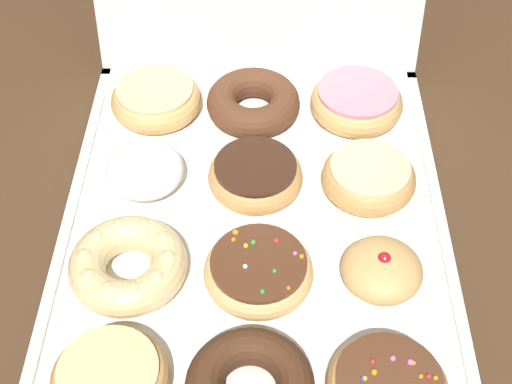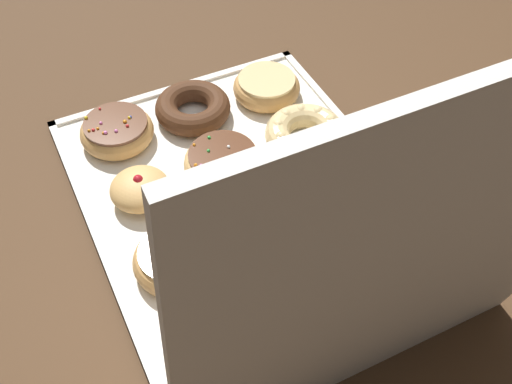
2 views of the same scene
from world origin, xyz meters
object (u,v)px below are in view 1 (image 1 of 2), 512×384
Objects in this scene: cruller_donut_3 at (128,264)px; chocolate_frosted_donut_7 at (256,175)px; sprinkle_donut_4 at (259,271)px; jelly_filled_donut_5 at (382,270)px; donut_box at (254,234)px; glazed_ring_donut_0 at (110,379)px; glazed_ring_donut_8 at (369,177)px; glazed_ring_donut_9 at (156,99)px; pink_frosted_donut_11 at (357,101)px; chocolate_cake_ring_donut_10 at (253,102)px; powdered_filled_donut_6 at (144,170)px.

cruller_donut_3 reaches higher than chocolate_frosted_donut_7.
jelly_filled_donut_5 is (0.13, 0.00, 0.00)m from sprinkle_donut_4.
glazed_ring_donut_0 is (-0.13, -0.19, 0.02)m from donut_box.
glazed_ring_donut_8 is at bearing 26.52° from cruller_donut_3.
glazed_ring_donut_0 is 0.96× the size of sprinkle_donut_4.
glazed_ring_donut_9 is at bearing 90.17° from cruller_donut_3.
sprinkle_donut_4 is at bearing -87.69° from chocolate_frosted_donut_7.
sprinkle_donut_4 is 0.96× the size of pink_frosted_donut_11.
cruller_donut_3 is 1.08× the size of sprinkle_donut_4.
chocolate_cake_ring_donut_10 is at bearing 92.51° from chocolate_frosted_donut_7.
glazed_ring_donut_0 is 0.95× the size of glazed_ring_donut_9.
glazed_ring_donut_9 reaches higher than chocolate_frosted_donut_7.
jelly_filled_donut_5 is at bearing -88.80° from pink_frosted_donut_11.
glazed_ring_donut_8 is at bearing -0.64° from chocolate_frosted_donut_7.
jelly_filled_donut_5 reaches higher than powdered_filled_donut_6.
donut_box is at bearing 153.43° from jelly_filled_donut_5.
sprinkle_donut_4 and chocolate_cake_ring_donut_10 have the same top height.
chocolate_cake_ring_donut_10 is (-0.01, 0.13, 0.00)m from chocolate_frosted_donut_7.
pink_frosted_donut_11 is at bearing 45.63° from cruller_donut_3.
chocolate_cake_ring_donut_10 is at bearing -1.78° from glazed_ring_donut_9.
cruller_donut_3 is at bearing -153.90° from donut_box.
chocolate_frosted_donut_7 is 0.13m from chocolate_cake_ring_donut_10.
jelly_filled_donut_5 is at bearing -62.32° from chocolate_cake_ring_donut_10.
glazed_ring_donut_0 is 0.92× the size of chocolate_cake_ring_donut_10.
donut_box is 0.15m from powdered_filled_donut_6.
cruller_donut_3 reaches higher than donut_box.
sprinkle_donut_4 is 0.14m from chocolate_frosted_donut_7.
pink_frosted_donut_11 is (0.13, 0.13, 0.00)m from chocolate_frosted_donut_7.
pink_frosted_donut_11 is at bearing 26.59° from powdered_filled_donut_6.
sprinkle_donut_4 is 0.18m from glazed_ring_donut_8.
glazed_ring_donut_0 is 0.39m from glazed_ring_donut_9.
chocolate_cake_ring_donut_10 is (0.12, 0.39, 0.00)m from glazed_ring_donut_0.
glazed_ring_donut_9 is (-0.00, 0.39, 0.00)m from glazed_ring_donut_0.
powdered_filled_donut_6 is at bearing -153.41° from pink_frosted_donut_11.
jelly_filled_donut_5 is at bearing -89.36° from glazed_ring_donut_8.
glazed_ring_donut_0 is 0.18m from sprinkle_donut_4.
cruller_donut_3 is 1.47× the size of jelly_filled_donut_5.
pink_frosted_donut_11 is (0.25, 0.39, 0.00)m from glazed_ring_donut_0.
jelly_filled_donut_5 reaches higher than donut_box.
chocolate_frosted_donut_7 is 0.95× the size of glazed_ring_donut_9.
glazed_ring_donut_9 is at bearing 152.93° from glazed_ring_donut_8.
sprinkle_donut_4 is at bearing -179.50° from jelly_filled_donut_5.
cruller_donut_3 is at bearing 179.40° from jelly_filled_donut_5.
powdered_filled_donut_6 is 0.83× the size of chocolate_frosted_donut_7.
sprinkle_donut_4 is at bearing -63.01° from glazed_ring_donut_9.
glazed_ring_donut_9 reaches higher than glazed_ring_donut_0.
donut_box is 5.09× the size of glazed_ring_donut_0.
donut_box is at bearing -56.91° from glazed_ring_donut_9.
powdered_filled_donut_6 is 0.18m from chocolate_cake_ring_donut_10.
chocolate_cake_ring_donut_10 is 0.13m from pink_frosted_donut_11.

